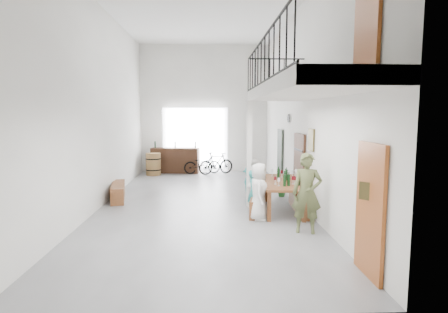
{
  "coord_description": "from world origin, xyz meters",
  "views": [
    {
      "loc": [
        0.22,
        -10.45,
        2.53
      ],
      "look_at": [
        0.61,
        -0.5,
        1.4
      ],
      "focal_mm": 30.0,
      "sensor_mm": 36.0,
      "label": 1
    }
  ],
  "objects_px": {
    "serving_counter": "(175,160)",
    "host_standing": "(307,193)",
    "oak_barrel": "(153,164)",
    "bicycle_near": "(202,164)",
    "bench_inner": "(258,202)",
    "side_bench": "(118,192)",
    "tasting_table": "(283,184)"
  },
  "relations": [
    {
      "from": "host_standing",
      "to": "bicycle_near",
      "type": "relative_size",
      "value": 1.09
    },
    {
      "from": "bench_inner",
      "to": "serving_counter",
      "type": "distance_m",
      "value": 7.08
    },
    {
      "from": "tasting_table",
      "to": "serving_counter",
      "type": "xyz_separation_m",
      "value": [
        -3.4,
        6.56,
        -0.17
      ]
    },
    {
      "from": "bench_inner",
      "to": "oak_barrel",
      "type": "relative_size",
      "value": 2.14
    },
    {
      "from": "side_bench",
      "to": "serving_counter",
      "type": "height_order",
      "value": "serving_counter"
    },
    {
      "from": "bench_inner",
      "to": "bicycle_near",
      "type": "height_order",
      "value": "bicycle_near"
    },
    {
      "from": "oak_barrel",
      "to": "serving_counter",
      "type": "relative_size",
      "value": 0.45
    },
    {
      "from": "bench_inner",
      "to": "serving_counter",
      "type": "relative_size",
      "value": 0.96
    },
    {
      "from": "oak_barrel",
      "to": "serving_counter",
      "type": "xyz_separation_m",
      "value": [
        0.86,
        0.6,
        0.08
      ]
    },
    {
      "from": "host_standing",
      "to": "bicycle_near",
      "type": "xyz_separation_m",
      "value": [
        -2.38,
        8.08,
        -0.45
      ]
    },
    {
      "from": "serving_counter",
      "to": "host_standing",
      "type": "xyz_separation_m",
      "value": [
        3.55,
        -8.37,
        0.32
      ]
    },
    {
      "from": "side_bench",
      "to": "host_standing",
      "type": "distance_m",
      "value": 5.85
    },
    {
      "from": "host_standing",
      "to": "bench_inner",
      "type": "bearing_deg",
      "value": 127.91
    },
    {
      "from": "bench_inner",
      "to": "side_bench",
      "type": "height_order",
      "value": "side_bench"
    },
    {
      "from": "side_bench",
      "to": "bicycle_near",
      "type": "height_order",
      "value": "bicycle_near"
    },
    {
      "from": "side_bench",
      "to": "oak_barrel",
      "type": "xyz_separation_m",
      "value": [
        0.39,
        4.46,
        0.22
      ]
    },
    {
      "from": "side_bench",
      "to": "serving_counter",
      "type": "relative_size",
      "value": 0.82
    },
    {
      "from": "oak_barrel",
      "to": "tasting_table",
      "type": "bearing_deg",
      "value": -54.44
    },
    {
      "from": "bench_inner",
      "to": "host_standing",
      "type": "distance_m",
      "value": 2.11
    },
    {
      "from": "serving_counter",
      "to": "bicycle_near",
      "type": "xyz_separation_m",
      "value": [
        1.17,
        -0.29,
        -0.13
      ]
    },
    {
      "from": "tasting_table",
      "to": "bicycle_near",
      "type": "distance_m",
      "value": 6.66
    },
    {
      "from": "bench_inner",
      "to": "host_standing",
      "type": "bearing_deg",
      "value": -56.15
    },
    {
      "from": "side_bench",
      "to": "host_standing",
      "type": "height_order",
      "value": "host_standing"
    },
    {
      "from": "tasting_table",
      "to": "side_bench",
      "type": "height_order",
      "value": "tasting_table"
    },
    {
      "from": "serving_counter",
      "to": "tasting_table",
      "type": "bearing_deg",
      "value": -55.63
    },
    {
      "from": "bench_inner",
      "to": "side_bench",
      "type": "xyz_separation_m",
      "value": [
        -4.0,
        1.45,
        0.01
      ]
    },
    {
      "from": "tasting_table",
      "to": "side_bench",
      "type": "relative_size",
      "value": 1.48
    },
    {
      "from": "tasting_table",
      "to": "bicycle_near",
      "type": "height_order",
      "value": "bicycle_near"
    },
    {
      "from": "side_bench",
      "to": "bicycle_near",
      "type": "distance_m",
      "value": 5.35
    },
    {
      "from": "serving_counter",
      "to": "host_standing",
      "type": "bearing_deg",
      "value": -60.06
    },
    {
      "from": "tasting_table",
      "to": "host_standing",
      "type": "height_order",
      "value": "host_standing"
    },
    {
      "from": "serving_counter",
      "to": "bicycle_near",
      "type": "distance_m",
      "value": 1.21
    }
  ]
}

